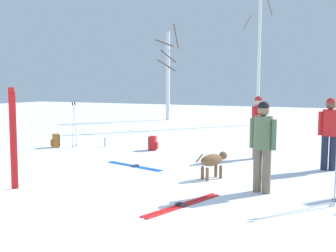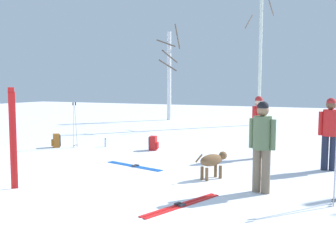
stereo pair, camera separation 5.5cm
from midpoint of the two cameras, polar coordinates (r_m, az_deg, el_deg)
name	(u,v)px [view 2 (the right image)]	position (r m, az deg, el deg)	size (l,w,h in m)	color
ground_plane	(95,185)	(7.97, -10.56, -8.61)	(60.00, 60.00, 0.00)	white
person_0	(330,129)	(9.77, 23.08, -0.44)	(0.52, 0.34, 1.72)	#1E2338
person_1	(258,123)	(10.72, 13.41, 0.42)	(0.34, 0.49, 1.72)	#72604C
person_2	(262,141)	(7.32, 14.02, -2.16)	(0.51, 0.34, 1.72)	#72604C
dog	(213,161)	(8.32, 6.88, -5.19)	(0.49, 0.81, 0.57)	brown
ski_pair_planted_0	(13,139)	(7.96, -21.86, -1.78)	(0.13, 0.10, 1.97)	red
ski_pair_lying_0	(134,166)	(9.60, -4.89, -5.94)	(1.74, 0.58, 0.05)	blue
ski_pair_lying_1	(182,205)	(6.56, 2.29, -11.65)	(0.75, 1.73, 0.05)	red
ski_poles_0	(75,123)	(12.70, -13.57, 0.38)	(0.07, 0.22, 1.47)	#B2B2BC
ski_poles_1	(336,159)	(7.00, 23.87, -4.53)	(0.07, 0.22, 1.46)	#B2B2BC
backpack_0	(56,141)	(12.95, -16.18, -2.12)	(0.34, 0.34, 0.44)	#99591E
backpack_1	(153,143)	(11.90, -2.05, -2.59)	(0.32, 0.30, 0.44)	red
water_bottle_0	(105,143)	(12.72, -9.15, -2.48)	(0.07, 0.07, 0.27)	silver
birch_tree_0	(169,73)	(22.23, 0.26, 7.83)	(1.15, 1.27, 5.39)	silver
birch_tree_1	(260,43)	(20.09, 13.64, 11.97)	(1.20, 1.25, 7.97)	silver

